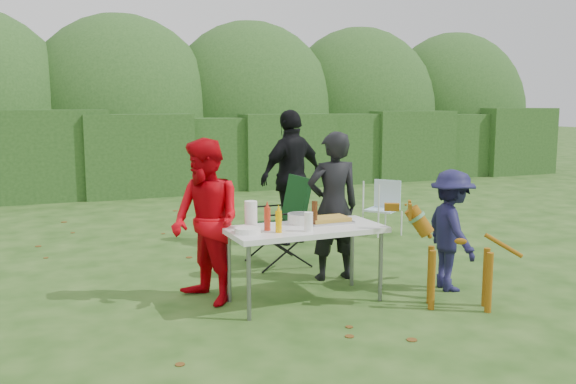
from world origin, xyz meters
name	(u,v)px	position (x,y,z in m)	size (l,w,h in m)	color
ground	(283,306)	(0.00, 0.00, 0.00)	(80.00, 80.00, 0.00)	#1E4211
hedge_row	(135,154)	(0.00, 8.00, 0.85)	(22.00, 1.40, 1.70)	#23471C
shrub_backdrop	(123,117)	(0.00, 9.60, 1.60)	(20.00, 2.60, 3.20)	#3D6628
folding_table	(305,232)	(0.25, 0.04, 0.69)	(1.50, 0.70, 0.74)	silver
person_cook	(333,206)	(0.86, 0.62, 0.81)	(0.59, 0.39, 1.62)	black
person_red_jacket	(206,222)	(-0.63, 0.40, 0.80)	(0.77, 0.60, 1.59)	#C3020C
person_black_puffy	(292,177)	(1.16, 2.41, 0.92)	(1.08, 0.45, 1.84)	black
child	(451,230)	(1.80, -0.20, 0.62)	(0.81, 0.46, 1.25)	#17163D
dog	(460,257)	(1.50, -0.71, 0.49)	(1.03, 0.41, 0.97)	brown
camping_chair	(278,221)	(0.54, 1.41, 0.53)	(0.67, 0.67, 1.07)	#103916
lawn_chair	(382,207)	(2.63, 2.42, 0.40)	(0.47, 0.47, 0.79)	#55A4C7
food_tray	(328,221)	(0.55, 0.15, 0.75)	(0.45, 0.30, 0.02)	#B7B7BA
focaccia_bread	(328,219)	(0.55, 0.15, 0.78)	(0.40, 0.26, 0.04)	#BA9032
mustard_bottle	(279,222)	(-0.08, -0.09, 0.84)	(0.06, 0.06, 0.20)	#F1AA00
ketchup_bottle	(267,219)	(-0.14, 0.03, 0.85)	(0.06, 0.06, 0.22)	#B42E18
beer_bottle	(315,213)	(0.36, 0.06, 0.86)	(0.06, 0.06, 0.24)	#47230F
paper_towel_roll	(251,215)	(-0.24, 0.20, 0.87)	(0.12, 0.12, 0.26)	white
cup_stack	(309,222)	(0.19, -0.16, 0.83)	(0.08, 0.08, 0.18)	white
pasta_bowl	(301,218)	(0.28, 0.21, 0.79)	(0.26, 0.26, 0.10)	silver
plate_stack	(248,230)	(-0.35, 0.00, 0.77)	(0.24, 0.24, 0.05)	white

